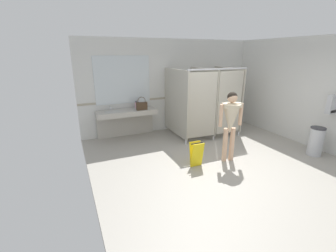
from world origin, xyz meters
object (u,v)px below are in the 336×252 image
object	(u,v)px
trash_bin	(316,141)
soap_dispenser	(136,105)
paper_towel_dispenser_upper	(333,104)
handbag	(142,106)
wet_floor_sign	(196,154)
person_standing	(231,119)

from	to	relation	value
trash_bin	soap_dispenser	size ratio (longest dim) A/B	3.39
paper_towel_dispenser_upper	handbag	bearing A→B (deg)	142.68
wet_floor_sign	handbag	bearing A→B (deg)	102.73
trash_bin	person_standing	world-z (taller)	person_standing
person_standing	wet_floor_sign	size ratio (longest dim) A/B	2.87
paper_towel_dispenser_upper	soap_dispenser	bearing A→B (deg)	140.52
paper_towel_dispenser_upper	person_standing	world-z (taller)	person_standing
trash_bin	person_standing	size ratio (longest dim) A/B	0.44
paper_towel_dispenser_upper	wet_floor_sign	size ratio (longest dim) A/B	0.80
person_standing	trash_bin	bearing A→B (deg)	-16.20
paper_towel_dispenser_upper	trash_bin	xyz separation A→B (m)	(-0.35, 0.00, -0.90)
trash_bin	person_standing	xyz separation A→B (m)	(-2.15, 0.63, 0.66)
soap_dispenser	paper_towel_dispenser_upper	bearing A→B (deg)	-39.48
person_standing	soap_dispenser	distance (m)	2.98
person_standing	soap_dispenser	world-z (taller)	person_standing
wet_floor_sign	paper_towel_dispenser_upper	bearing A→B (deg)	-11.15
trash_bin	wet_floor_sign	xyz separation A→B (m)	(-2.99, 0.66, -0.07)
person_standing	soap_dispenser	xyz separation A→B (m)	(-1.43, 2.61, -0.08)
person_standing	handbag	bearing A→B (deg)	120.32
handbag	wet_floor_sign	bearing A→B (deg)	-77.27
soap_dispenser	wet_floor_sign	world-z (taller)	soap_dispenser
trash_bin	handbag	bearing A→B (deg)	140.05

